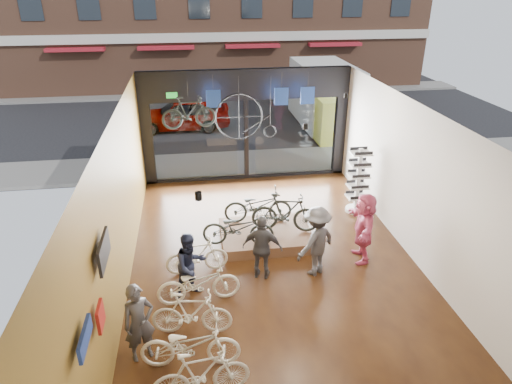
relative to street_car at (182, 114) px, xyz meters
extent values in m
cube|color=black|center=(2.24, -12.00, -0.76)|extent=(7.00, 12.00, 0.04)
cube|color=black|center=(2.24, -12.00, 3.08)|extent=(7.00, 12.00, 0.04)
cube|color=olive|center=(-1.28, -12.00, 1.16)|extent=(0.04, 12.00, 3.80)
cube|color=beige|center=(5.76, -12.00, 1.16)|extent=(0.04, 12.00, 3.80)
cube|color=#198C26|center=(-0.16, -6.12, 2.31)|extent=(0.35, 0.06, 0.18)
cube|color=black|center=(2.24, 3.00, -0.75)|extent=(30.00, 18.00, 0.02)
cube|color=slate|center=(2.24, -4.80, -0.68)|extent=(30.00, 2.40, 0.12)
cube|color=slate|center=(2.24, 7.00, -0.68)|extent=(30.00, 2.00, 0.12)
imported|color=gray|center=(0.00, 0.00, 0.00)|extent=(4.36, 1.75, 1.49)
imported|color=silver|center=(0.30, -15.24, -0.24)|extent=(1.72, 0.66, 1.01)
imported|color=silver|center=(0.14, -14.49, -0.27)|extent=(1.87, 0.79, 0.95)
imported|color=silver|center=(0.18, -13.66, -0.26)|extent=(1.65, 0.67, 0.96)
imported|color=silver|center=(0.35, -12.68, -0.27)|extent=(1.84, 0.76, 0.95)
imported|color=silver|center=(0.34, -11.57, -0.29)|extent=(1.53, 0.57, 0.90)
cube|color=brown|center=(2.21, -10.37, -0.59)|extent=(2.40, 1.80, 0.30)
imported|color=black|center=(1.40, -10.94, 0.03)|extent=(1.88, 0.91, 0.94)
imported|color=black|center=(2.72, -10.43, 0.10)|extent=(1.88, 0.95, 1.09)
imported|color=black|center=(2.07, -9.83, 0.04)|extent=(1.90, 0.78, 0.97)
imported|color=#3F3F44|center=(-0.76, -14.15, 0.05)|extent=(0.68, 0.58, 1.59)
imported|color=#161C33|center=(0.20, -12.44, 0.04)|extent=(0.96, 0.90, 1.57)
imported|color=#3F3F44|center=(1.86, -11.99, 0.06)|extent=(1.02, 0.68, 1.61)
imported|color=#3F3F44|center=(3.13, -12.01, 0.14)|extent=(1.31, 1.17, 1.76)
imported|color=#CC4C72|center=(4.44, -11.58, 0.16)|extent=(0.81, 1.74, 1.81)
imported|color=black|center=(0.35, -7.80, 2.18)|extent=(1.62, 0.64, 0.95)
cube|color=#1E3F99|center=(1.13, -6.80, 2.31)|extent=(0.45, 0.03, 0.55)
cube|color=#1E3F99|center=(3.27, -6.80, 2.31)|extent=(0.45, 0.03, 0.55)
cube|color=#1E3F99|center=(4.13, -6.80, 2.31)|extent=(0.45, 0.03, 0.55)
camera|label=1|loc=(0.41, -20.85, 5.74)|focal=32.00mm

